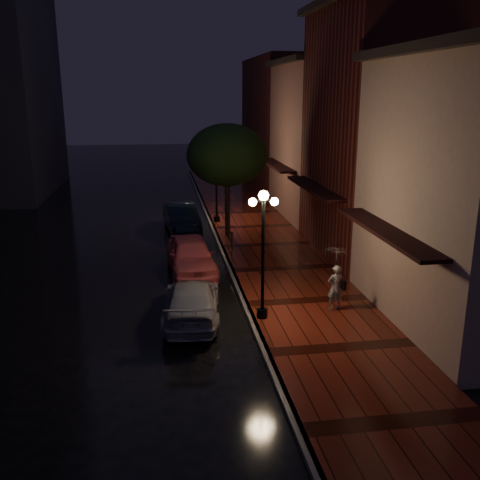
{
  "coord_description": "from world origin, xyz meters",
  "views": [
    {
      "loc": [
        -2.88,
        -21.29,
        7.44
      ],
      "look_at": [
        0.4,
        0.27,
        1.4
      ],
      "focal_mm": 40.0,
      "sensor_mm": 36.0,
      "label": 1
    }
  ],
  "objects_px": {
    "streetlamp_far": "(216,180)",
    "navy_car": "(182,218)",
    "woman_with_umbrella": "(336,269)",
    "parking_meter": "(232,242)",
    "pink_car": "(191,255)",
    "silver_car": "(192,301)",
    "streetlamp_near": "(263,247)",
    "street_tree": "(227,157)"
  },
  "relations": [
    {
      "from": "street_tree",
      "to": "pink_car",
      "type": "distance_m",
      "value": 6.97
    },
    {
      "from": "streetlamp_near",
      "to": "parking_meter",
      "type": "relative_size",
      "value": 3.49
    },
    {
      "from": "pink_car",
      "to": "silver_car",
      "type": "relative_size",
      "value": 1.02
    },
    {
      "from": "navy_car",
      "to": "silver_car",
      "type": "xyz_separation_m",
      "value": [
        -0.22,
        -12.13,
        -0.1
      ]
    },
    {
      "from": "navy_car",
      "to": "street_tree",
      "type": "bearing_deg",
      "value": -40.75
    },
    {
      "from": "pink_car",
      "to": "streetlamp_far",
      "type": "bearing_deg",
      "value": 73.11
    },
    {
      "from": "silver_car",
      "to": "street_tree",
      "type": "bearing_deg",
      "value": -98.47
    },
    {
      "from": "parking_meter",
      "to": "streetlamp_near",
      "type": "bearing_deg",
      "value": -83.8
    },
    {
      "from": "pink_car",
      "to": "woman_with_umbrella",
      "type": "distance_m",
      "value": 6.95
    },
    {
      "from": "street_tree",
      "to": "woman_with_umbrella",
      "type": "xyz_separation_m",
      "value": [
        2.37,
        -10.67,
        -2.61
      ]
    },
    {
      "from": "streetlamp_far",
      "to": "parking_meter",
      "type": "bearing_deg",
      "value": -90.75
    },
    {
      "from": "woman_with_umbrella",
      "to": "parking_meter",
      "type": "bearing_deg",
      "value": -74.42
    },
    {
      "from": "streetlamp_near",
      "to": "pink_car",
      "type": "xyz_separation_m",
      "value": [
        -2.04,
        5.4,
        -1.81
      ]
    },
    {
      "from": "streetlamp_near",
      "to": "pink_car",
      "type": "relative_size",
      "value": 0.93
    },
    {
      "from": "streetlamp_far",
      "to": "woman_with_umbrella",
      "type": "xyz_separation_m",
      "value": [
        2.63,
        -13.68,
        -0.97
      ]
    },
    {
      "from": "street_tree",
      "to": "streetlamp_far",
      "type": "bearing_deg",
      "value": 94.91
    },
    {
      "from": "streetlamp_near",
      "to": "street_tree",
      "type": "bearing_deg",
      "value": 88.65
    },
    {
      "from": "woman_with_umbrella",
      "to": "parking_meter",
      "type": "relative_size",
      "value": 1.82
    },
    {
      "from": "silver_car",
      "to": "parking_meter",
      "type": "distance_m",
      "value": 6.64
    },
    {
      "from": "silver_car",
      "to": "parking_meter",
      "type": "xyz_separation_m",
      "value": [
        2.23,
        6.25,
        0.24
      ]
    },
    {
      "from": "navy_car",
      "to": "parking_meter",
      "type": "relative_size",
      "value": 3.72
    },
    {
      "from": "woman_with_umbrella",
      "to": "parking_meter",
      "type": "xyz_separation_m",
      "value": [
        -2.72,
        6.45,
        -0.74
      ]
    },
    {
      "from": "street_tree",
      "to": "parking_meter",
      "type": "height_order",
      "value": "street_tree"
    },
    {
      "from": "pink_car",
      "to": "navy_car",
      "type": "bearing_deg",
      "value": 86.92
    },
    {
      "from": "silver_car",
      "to": "navy_car",
      "type": "bearing_deg",
      "value": -85.68
    },
    {
      "from": "navy_car",
      "to": "streetlamp_far",
      "type": "bearing_deg",
      "value": 27.13
    },
    {
      "from": "streetlamp_far",
      "to": "parking_meter",
      "type": "height_order",
      "value": "streetlamp_far"
    },
    {
      "from": "streetlamp_far",
      "to": "street_tree",
      "type": "xyz_separation_m",
      "value": [
        0.26,
        -3.01,
        1.64
      ]
    },
    {
      "from": "woman_with_umbrella",
      "to": "silver_car",
      "type": "bearing_deg",
      "value": -9.63
    },
    {
      "from": "silver_car",
      "to": "streetlamp_far",
      "type": "bearing_deg",
      "value": -94.4
    },
    {
      "from": "woman_with_umbrella",
      "to": "parking_meter",
      "type": "distance_m",
      "value": 7.04
    },
    {
      "from": "street_tree",
      "to": "navy_car",
      "type": "xyz_separation_m",
      "value": [
        -2.36,
        1.66,
        -3.49
      ]
    },
    {
      "from": "parking_meter",
      "to": "street_tree",
      "type": "bearing_deg",
      "value": 90.61
    },
    {
      "from": "street_tree",
      "to": "silver_car",
      "type": "bearing_deg",
      "value": -103.84
    },
    {
      "from": "navy_car",
      "to": "parking_meter",
      "type": "distance_m",
      "value": 6.21
    },
    {
      "from": "pink_car",
      "to": "woman_with_umbrella",
      "type": "relative_size",
      "value": 2.05
    },
    {
      "from": "streetlamp_far",
      "to": "navy_car",
      "type": "distance_m",
      "value": 3.1
    },
    {
      "from": "street_tree",
      "to": "silver_car",
      "type": "distance_m",
      "value": 11.36
    },
    {
      "from": "navy_car",
      "to": "woman_with_umbrella",
      "type": "bearing_deg",
      "value": -74.63
    },
    {
      "from": "streetlamp_far",
      "to": "silver_car",
      "type": "xyz_separation_m",
      "value": [
        -2.32,
        -13.48,
        -1.94
      ]
    },
    {
      "from": "pink_car",
      "to": "silver_car",
      "type": "xyz_separation_m",
      "value": [
        -0.28,
        -4.88,
        -0.13
      ]
    },
    {
      "from": "pink_car",
      "to": "silver_car",
      "type": "distance_m",
      "value": 4.88
    }
  ]
}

